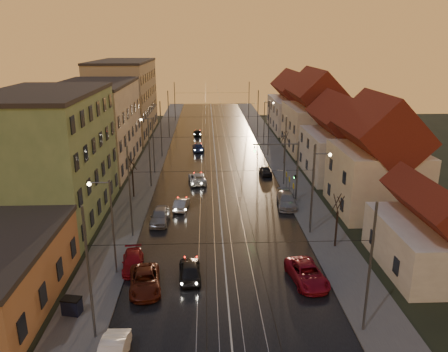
{
  "coord_description": "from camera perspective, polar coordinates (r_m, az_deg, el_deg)",
  "views": [
    {
      "loc": [
        -1.42,
        -29.67,
        18.09
      ],
      "look_at": [
        0.57,
        18.35,
        3.1
      ],
      "focal_mm": 35.0,
      "sensor_mm": 36.0,
      "label": 1
    }
  ],
  "objects": [
    {
      "name": "sidewalk_right",
      "position": [
        72.86,
        6.73,
        2.88
      ],
      "size": [
        4.0,
        120.0,
        0.15
      ],
      "primitive_type": "cube",
      "color": "#4C4C4C",
      "rests_on": "ground"
    },
    {
      "name": "tram_rail_2",
      "position": [
        72.0,
        -0.56,
        2.81
      ],
      "size": [
        0.06,
        120.0,
        0.03
      ],
      "primitive_type": "cube",
      "color": "gray",
      "rests_on": "road"
    },
    {
      "name": "apartment_left_3",
      "position": [
        89.82,
        -12.86,
        9.8
      ],
      "size": [
        10.0,
        24.0,
        14.0
      ],
      "primitive_type": "cube",
      "color": "tan",
      "rests_on": "ground"
    },
    {
      "name": "driving_car_2",
      "position": [
        57.72,
        -3.5,
        -0.3
      ],
      "size": [
        2.67,
        4.88,
        1.3
      ],
      "primitive_type": "imported",
      "rotation": [
        0.0,
        0.0,
        3.26
      ],
      "color": "silver",
      "rests_on": "ground"
    },
    {
      "name": "tram_rail_0",
      "position": [
        71.97,
        -2.92,
        2.78
      ],
      "size": [
        0.06,
        120.0,
        0.03
      ],
      "primitive_type": "cube",
      "color": "gray",
      "rests_on": "road"
    },
    {
      "name": "street_lamp_1",
      "position": [
        43.11,
        11.88,
        -0.9
      ],
      "size": [
        1.75,
        0.32,
        8.0
      ],
      "color": "#595B60",
      "rests_on": "ground"
    },
    {
      "name": "tram_rail_1",
      "position": [
        71.97,
        -1.78,
        2.8
      ],
      "size": [
        0.06,
        120.0,
        0.03
      ],
      "primitive_type": "cube",
      "color": "gray",
      "rests_on": "road"
    },
    {
      "name": "street_lamp_2",
      "position": [
        61.6,
        -9.52,
        4.7
      ],
      "size": [
        1.75,
        0.32,
        8.0
      ],
      "color": "#595B60",
      "rests_on": "ground"
    },
    {
      "name": "house_right_0",
      "position": [
        39.65,
        25.74,
        -7.0
      ],
      "size": [
        8.16,
        10.2,
        5.8
      ],
      "color": "beige",
      "rests_on": "ground"
    },
    {
      "name": "parked_left_1",
      "position": [
        34.45,
        -10.3,
        -13.34
      ],
      "size": [
        2.93,
        5.21,
        1.37
      ],
      "primitive_type": "imported",
      "rotation": [
        0.0,
        0.0,
        0.14
      ],
      "color": "#551B0E",
      "rests_on": "ground"
    },
    {
      "name": "driving_car_3",
      "position": [
        74.72,
        -3.37,
        3.8
      ],
      "size": [
        2.2,
        4.69,
        1.32
      ],
      "primitive_type": "imported",
      "rotation": [
        0.0,
        0.0,
        3.22
      ],
      "color": "navy",
      "rests_on": "ground"
    },
    {
      "name": "catenary_pole_r_3",
      "position": [
        70.72,
        5.85,
        6.15
      ],
      "size": [
        0.16,
        0.16,
        9.0
      ],
      "primitive_type": "cylinder",
      "color": "#595B60",
      "rests_on": "ground"
    },
    {
      "name": "bare_tree_0",
      "position": [
        52.8,
        -11.83,
        -0.25
      ],
      "size": [
        1.09,
        1.09,
        5.11
      ],
      "color": "black",
      "rests_on": "ground"
    },
    {
      "name": "apartment_left_2",
      "position": [
        66.77,
        -16.36,
        6.19
      ],
      "size": [
        10.0,
        20.0,
        12.0
      ],
      "primitive_type": "cube",
      "color": "#B8A98E",
      "rests_on": "ground"
    },
    {
      "name": "catenary_pole_l_2",
      "position": [
        55.83,
        -9.7,
        2.98
      ],
      "size": [
        0.16,
        0.16,
        9.0
      ],
      "primitive_type": "cylinder",
      "color": "#595B60",
      "rests_on": "ground"
    },
    {
      "name": "tram_rail_3",
      "position": [
        72.06,
        0.58,
        2.82
      ],
      "size": [
        0.06,
        120.0,
        0.03
      ],
      "primitive_type": "cube",
      "color": "gray",
      "rests_on": "road"
    },
    {
      "name": "catenary_pole_r_0",
      "position": [
        29.07,
        18.48,
        -11.53
      ],
      "size": [
        0.16,
        0.16,
        9.0
      ],
      "primitive_type": "cylinder",
      "color": "#595B60",
      "rests_on": "ground"
    },
    {
      "name": "street_lamp_0",
      "position": [
        35.16,
        -14.88,
        -5.35
      ],
      "size": [
        1.75,
        0.32,
        8.0
      ],
      "color": "#595B60",
      "rests_on": "ground"
    },
    {
      "name": "parked_left_3",
      "position": [
        45.66,
        -8.38,
        -5.18
      ],
      "size": [
        1.96,
        4.52,
        1.52
      ],
      "primitive_type": "imported",
      "rotation": [
        0.0,
        0.0,
        -0.04
      ],
      "color": "#98989D",
      "rests_on": "ground"
    },
    {
      "name": "house_right_2",
      "position": [
        62.02,
        15.01,
        4.2
      ],
      "size": [
        9.18,
        12.24,
        9.2
      ],
      "color": "beige",
      "rests_on": "ground"
    },
    {
      "name": "driving_car_4",
      "position": [
        86.67,
        -3.48,
        5.67
      ],
      "size": [
        1.72,
        3.8,
        1.26
      ],
      "primitive_type": "imported",
      "rotation": [
        0.0,
        0.0,
        3.2
      ],
      "color": "black",
      "rests_on": "ground"
    },
    {
      "name": "apartment_left_1",
      "position": [
        47.96,
        -21.9,
        2.06
      ],
      "size": [
        10.0,
        18.0,
        13.0
      ],
      "primitive_type": "cube",
      "color": "#618152",
      "rests_on": "ground"
    },
    {
      "name": "catenary_pole_r_1",
      "position": [
        42.2,
        11.5,
        -1.83
      ],
      "size": [
        0.16,
        0.16,
        9.0
      ],
      "primitive_type": "cylinder",
      "color": "#595B60",
      "rests_on": "ground"
    },
    {
      "name": "ground",
      "position": [
        34.78,
        0.32,
        -14.02
      ],
      "size": [
        160.0,
        160.0,
        0.0
      ],
      "primitive_type": "plane",
      "color": "black",
      "rests_on": "ground"
    },
    {
      "name": "sidewalk_left",
      "position": [
        72.47,
        -9.11,
        2.7
      ],
      "size": [
        4.0,
        120.0,
        0.15
      ],
      "primitive_type": "cube",
      "color": "#4C4C4C",
      "rests_on": "ground"
    },
    {
      "name": "bare_tree_1",
      "position": [
        40.63,
        14.52,
        -5.85
      ],
      "size": [
        1.09,
        1.09,
        5.11
      ],
      "color": "black",
      "rests_on": "ground"
    },
    {
      "name": "driving_car_1",
      "position": [
        48.96,
        -5.6,
        -3.67
      ],
      "size": [
        1.78,
        3.93,
        1.25
      ],
      "primitive_type": "imported",
      "rotation": [
        0.0,
        0.0,
        3.02
      ],
      "color": "#A2A2A7",
      "rests_on": "ground"
    },
    {
      "name": "catenary_pole_r_5",
      "position": [
        103.06,
        3.27,
        9.71
      ],
      "size": [
        0.16,
        0.16,
        9.0
      ],
      "primitive_type": "cylinder",
      "color": "#595B60",
      "rests_on": "ground"
    },
    {
      "name": "dumpster",
      "position": [
        32.8,
        -19.24,
        -15.78
      ],
      "size": [
        1.34,
        1.03,
        1.1
      ],
      "primitive_type": "cube",
      "rotation": [
        0.0,
        0.0,
        -0.21
      ],
      "color": "black",
      "rests_on": "sidewalk_left"
    },
    {
      "name": "parked_left_2",
      "position": [
        37.46,
        -11.8,
        -10.89
      ],
      "size": [
        2.23,
        4.39,
        1.22
      ],
      "primitive_type": "imported",
      "rotation": [
        0.0,
        0.0,
        0.13
      ],
      "color": "maroon",
      "rests_on": "ground"
    },
    {
      "name": "street_lamp_3",
      "position": [
        77.53,
        5.51,
        7.43
      ],
      "size": [
        1.75,
        0.32,
        8.0
      ],
      "color": "#595B60",
      "rests_on": "ground"
    },
    {
      "name": "catenary_pole_l_4",
      "position": [
        85.07,
        -7.25,
        7.99
      ],
      "size": [
        0.16,
        0.16,
        9.0
      ],
      "primitive_type": "cylinder",
      "color": "#595B60",
      "rests_on": "ground"
    },
    {
      "name": "catenary_pole_r_4",
      "position": [
        85.36,
        4.44,
        8.1
      ],
      "size": [
        0.16,
        0.16,
        9.0
      ],
      "primitive_type": "cylinder",
      "color": "#595B60",
      "rests_on": "ground"
    },
    {
      "name": "catenary_pole_l_3",
      "position": [
        70.37,
        -8.23,
        6.0
      ],
      "size": [
        0.16,
        0.16,
        9.0
      ],
      "primitive_type": "cylinder",
      "color": "#595B60",
      "rests_on": "ground"
    },
    {
      "name": "house_right_1",
      "position": [
        49.94,
        19.37,
        1.66
      ],
      "size": [
        8.67,
        10.2,
        10.8
      ],
      "color": "beige",
      "rests_on": "ground"
    },
    {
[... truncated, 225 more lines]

